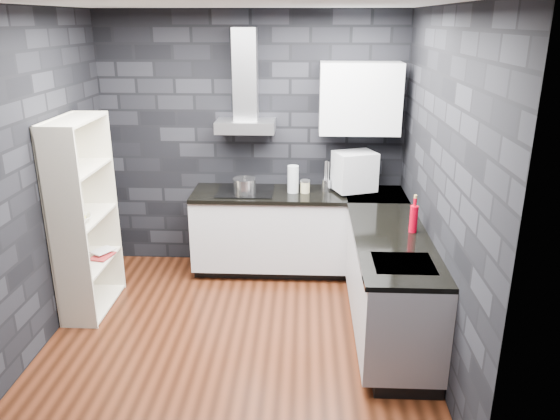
# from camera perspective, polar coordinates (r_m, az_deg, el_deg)

# --- Properties ---
(ground) EXTENTS (3.20, 3.20, 0.00)m
(ground) POSITION_cam_1_polar(r_m,az_deg,el_deg) (4.87, -4.48, -12.88)
(ground) COLOR #471F10
(ceiling) EXTENTS (3.20, 3.20, 0.00)m
(ceiling) POSITION_cam_1_polar(r_m,az_deg,el_deg) (4.13, -5.51, 20.72)
(ceiling) COLOR white
(wall_back) EXTENTS (3.20, 0.05, 2.70)m
(wall_back) POSITION_cam_1_polar(r_m,az_deg,el_deg) (5.88, -2.89, 7.07)
(wall_back) COLOR black
(wall_back) RESTS_ON ground
(wall_front) EXTENTS (3.20, 0.05, 2.70)m
(wall_front) POSITION_cam_1_polar(r_m,az_deg,el_deg) (2.82, -9.23, -7.09)
(wall_front) COLOR black
(wall_front) RESTS_ON ground
(wall_left) EXTENTS (0.05, 3.20, 2.70)m
(wall_left) POSITION_cam_1_polar(r_m,az_deg,el_deg) (4.80, -24.55, 2.54)
(wall_left) COLOR black
(wall_left) RESTS_ON ground
(wall_right) EXTENTS (0.05, 3.20, 2.70)m
(wall_right) POSITION_cam_1_polar(r_m,az_deg,el_deg) (4.40, 16.53, 2.11)
(wall_right) COLOR black
(wall_right) RESTS_ON ground
(toekick_back) EXTENTS (2.18, 0.50, 0.10)m
(toekick_back) POSITION_cam_1_polar(r_m,az_deg,el_deg) (6.00, 1.85, -5.80)
(toekick_back) COLOR black
(toekick_back) RESTS_ON ground
(toekick_right) EXTENTS (0.50, 1.78, 0.10)m
(toekick_right) POSITION_cam_1_polar(r_m,az_deg,el_deg) (4.96, 11.56, -11.96)
(toekick_right) COLOR black
(toekick_right) RESTS_ON ground
(counter_back_cab) EXTENTS (2.20, 0.60, 0.76)m
(counter_back_cab) POSITION_cam_1_polar(r_m,az_deg,el_deg) (5.79, 1.89, -2.11)
(counter_back_cab) COLOR silver
(counter_back_cab) RESTS_ON ground
(counter_right_cab) EXTENTS (0.60, 1.80, 0.76)m
(counter_right_cab) POSITION_cam_1_polar(r_m,az_deg,el_deg) (4.75, 11.42, -7.52)
(counter_right_cab) COLOR silver
(counter_right_cab) RESTS_ON ground
(counter_back_top) EXTENTS (2.20, 0.62, 0.04)m
(counter_back_top) POSITION_cam_1_polar(r_m,az_deg,el_deg) (5.65, 1.93, 1.64)
(counter_back_top) COLOR black
(counter_back_top) RESTS_ON counter_back_cab
(counter_right_top) EXTENTS (0.62, 1.80, 0.04)m
(counter_right_top) POSITION_cam_1_polar(r_m,az_deg,el_deg) (4.58, 11.62, -3.04)
(counter_right_top) COLOR black
(counter_right_top) RESTS_ON counter_right_cab
(counter_corner_top) EXTENTS (0.62, 0.62, 0.04)m
(counter_corner_top) POSITION_cam_1_polar(r_m,az_deg,el_deg) (5.70, 9.99, 1.53)
(counter_corner_top) COLOR black
(counter_corner_top) RESTS_ON counter_right_cab
(hood_body) EXTENTS (0.60, 0.34, 0.12)m
(hood_body) POSITION_cam_1_polar(r_m,az_deg,el_deg) (5.65, -3.62, 8.73)
(hood_body) COLOR #B7B7BB
(hood_body) RESTS_ON wall_back
(hood_chimney) EXTENTS (0.24, 0.20, 0.90)m
(hood_chimney) POSITION_cam_1_polar(r_m,az_deg,el_deg) (5.65, -3.65, 13.95)
(hood_chimney) COLOR #B7B7BB
(hood_chimney) RESTS_ON hood_body
(upper_cabinet) EXTENTS (0.80, 0.35, 0.70)m
(upper_cabinet) POSITION_cam_1_polar(r_m,az_deg,el_deg) (5.59, 8.35, 11.47)
(upper_cabinet) COLOR silver
(upper_cabinet) RESTS_ON wall_back
(cooktop) EXTENTS (0.58, 0.50, 0.01)m
(cooktop) POSITION_cam_1_polar(r_m,az_deg,el_deg) (5.68, -3.63, 1.99)
(cooktop) COLOR black
(cooktop) RESTS_ON counter_back_top
(sink_rim) EXTENTS (0.44, 0.40, 0.01)m
(sink_rim) POSITION_cam_1_polar(r_m,az_deg,el_deg) (4.13, 12.77, -5.49)
(sink_rim) COLOR #B7B7BB
(sink_rim) RESTS_ON counter_right_top
(pot) EXTENTS (0.23, 0.23, 0.13)m
(pot) POSITION_cam_1_polar(r_m,az_deg,el_deg) (5.59, -3.71, 2.50)
(pot) COLOR silver
(pot) RESTS_ON cooktop
(glass_vase) EXTENTS (0.14, 0.14, 0.28)m
(glass_vase) POSITION_cam_1_polar(r_m,az_deg,el_deg) (5.61, 1.37, 3.24)
(glass_vase) COLOR silver
(glass_vase) RESTS_ON counter_back_top
(storage_jar) EXTENTS (0.11, 0.11, 0.12)m
(storage_jar) POSITION_cam_1_polar(r_m,az_deg,el_deg) (5.63, 2.64, 2.41)
(storage_jar) COLOR tan
(storage_jar) RESTS_ON counter_back_top
(utensil_crock) EXTENTS (0.12, 0.12, 0.12)m
(utensil_crock) POSITION_cam_1_polar(r_m,az_deg,el_deg) (5.70, 4.84, 2.60)
(utensil_crock) COLOR silver
(utensil_crock) RESTS_ON counter_back_top
(appliance_garage) EXTENTS (0.48, 0.43, 0.40)m
(appliance_garage) POSITION_cam_1_polar(r_m,az_deg,el_deg) (5.64, 7.79, 4.04)
(appliance_garage) COLOR silver
(appliance_garage) RESTS_ON counter_back_top
(red_bottle) EXTENTS (0.08, 0.08, 0.23)m
(red_bottle) POSITION_cam_1_polar(r_m,az_deg,el_deg) (4.69, 13.79, -0.92)
(red_bottle) COLOR #B60015
(red_bottle) RESTS_ON counter_right_top
(bookshelf) EXTENTS (0.45, 0.84, 1.80)m
(bookshelf) POSITION_cam_1_polar(r_m,az_deg,el_deg) (5.23, -19.76, -0.76)
(bookshelf) COLOR beige
(bookshelf) RESTS_ON ground
(fruit_bowl) EXTENTS (0.30, 0.30, 0.06)m
(fruit_bowl) POSITION_cam_1_polar(r_m,az_deg,el_deg) (5.11, -20.34, -0.86)
(fruit_bowl) COLOR silver
(fruit_bowl) RESTS_ON bookshelf
(book_red) EXTENTS (0.17, 0.06, 0.23)m
(book_red) POSITION_cam_1_polar(r_m,az_deg,el_deg) (5.46, -18.94, -3.50)
(book_red) COLOR maroon
(book_red) RESTS_ON bookshelf
(book_second) EXTENTS (0.14, 0.09, 0.21)m
(book_second) POSITION_cam_1_polar(r_m,az_deg,el_deg) (5.52, -18.60, -2.99)
(book_second) COLOR #B2B2B2
(book_second) RESTS_ON bookshelf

